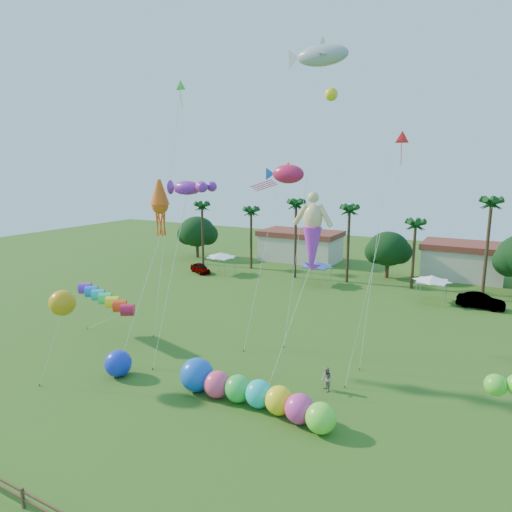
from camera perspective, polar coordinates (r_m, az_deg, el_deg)
The scene contains 19 objects.
ground at distance 26.72m, azimuth -11.38°, elevation -23.21°, with size 160.00×160.00×0.00m, color #285116.
tree_line at distance 62.46m, azimuth 18.29°, elevation 0.75°, with size 69.46×8.91×11.00m.
buildings_row at distance 70.07m, azimuth 13.78°, elevation 0.19°, with size 35.00×7.00×4.00m.
tent_row at distance 58.07m, azimuth 7.44°, elevation -1.07°, with size 31.00×4.00×0.60m.
car_a at distance 65.44m, azimuth -6.98°, elevation -1.51°, with size 1.62×4.02×1.37m, color #4C4C54.
car_b at distance 54.61m, azimuth 26.27°, elevation -5.08°, with size 1.66×4.76×1.57m, color #4C4C54.
spectator_b at distance 32.24m, azimuth 8.80°, elevation -15.00°, with size 0.82×0.64×1.69m, color gray.
caterpillar_inflatable at distance 30.10m, azimuth -1.02°, elevation -16.62°, with size 11.24×2.71×2.29m.
blue_ball at distance 35.31m, azimuth -16.86°, elevation -12.72°, with size 1.95×1.95×1.95m, color #1731D6.
rainbow_tube at distance 40.70m, azimuth -17.64°, elevation -6.05°, with size 8.45×4.00×3.82m.
green_worm at distance 28.55m, azimuth 27.77°, elevation -14.07°, with size 9.73×3.25×4.15m.
orange_ball_kite at distance 34.46m, azimuth -23.04°, elevation -5.42°, with size 2.37×2.95×6.58m.
merman_kite at distance 30.95m, azimuth 7.05°, elevation 2.36°, with size 2.90×4.66×12.87m.
fish_kite at distance 39.36m, azimuth 4.05°, elevation 10.17°, with size 4.37×6.25×15.22m.
shark_kite at distance 42.62m, azimuth 8.30°, elevation 23.56°, with size 6.53×8.08×25.31m.
squid_kite at distance 36.08m, azimuth -11.91°, elevation 6.18°, with size 2.16×4.90×14.09m.
lobster_kite at distance 34.82m, azimuth -8.63°, elevation 8.42°, with size 4.40×5.20×14.16m.
delta_kite_red at distance 33.92m, azimuth 17.65°, elevation 13.20°, with size 2.41×5.14×17.40m.
delta_kite_green at distance 41.50m, azimuth -9.51°, elevation 19.37°, with size 2.02×3.39×22.13m.
Camera 1 is at (14.70, -16.52, 15.02)m, focal length 32.00 mm.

